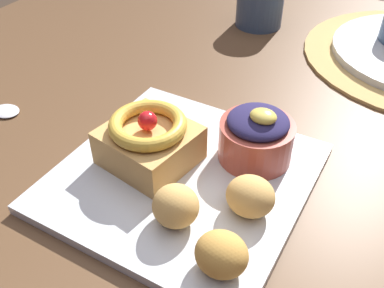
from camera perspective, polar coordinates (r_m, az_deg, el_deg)
name	(u,v)px	position (r m, az deg, el deg)	size (l,w,h in m)	color
dining_table	(273,187)	(0.62, 10.63, -5.62)	(1.30, 1.09, 0.73)	brown
front_plate	(183,177)	(0.49, -1.15, -4.34)	(0.27, 0.27, 0.01)	silver
cake_slice	(149,140)	(0.49, -5.65, 0.50)	(0.11, 0.10, 0.07)	tan
berry_ramekin	(257,136)	(0.50, 8.47, 1.02)	(0.09, 0.09, 0.07)	#B24C3D
fritter_front	(222,254)	(0.39, 3.90, -14.23)	(0.05, 0.04, 0.04)	gold
fritter_middle	(176,206)	(0.42, -2.14, -8.13)	(0.05, 0.05, 0.04)	tan
fritter_back	(250,196)	(0.44, 7.68, -6.81)	(0.05, 0.05, 0.04)	tan
coffee_mug	(260,3)	(0.84, 8.93, 17.82)	(0.09, 0.09, 0.08)	#334766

